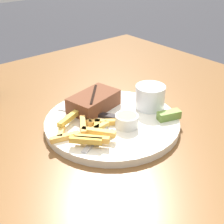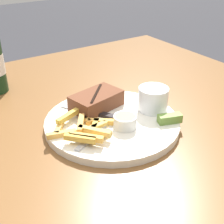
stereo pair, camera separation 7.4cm
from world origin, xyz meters
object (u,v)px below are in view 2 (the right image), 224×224
(steak_portion, at_px, (96,101))
(fork_utensil, at_px, (93,136))
(dipping_sauce_cup, at_px, (125,121))
(pickle_spear, at_px, (170,119))
(coleslaw_cup, at_px, (153,98))
(knife_utensil, at_px, (97,113))
(dinner_plate, at_px, (112,122))

(steak_portion, height_order, fork_utensil, steak_portion)
(dipping_sauce_cup, height_order, fork_utensil, dipping_sauce_cup)
(pickle_spear, bearing_deg, dipping_sauce_cup, 158.06)
(pickle_spear, relative_size, fork_utensil, 0.48)
(steak_portion, xyz_separation_m, coleslaw_cup, (0.11, -0.09, 0.01))
(dipping_sauce_cup, distance_m, fork_utensil, 0.08)
(steak_portion, bearing_deg, pickle_spear, -55.76)
(steak_portion, bearing_deg, fork_utensil, -124.14)
(fork_utensil, xyz_separation_m, knife_utensil, (0.06, 0.08, 0.00))
(dinner_plate, bearing_deg, coleslaw_cup, -7.71)
(fork_utensil, bearing_deg, dipping_sauce_cup, -31.80)
(knife_utensil, bearing_deg, coleslaw_cup, -143.63)
(dinner_plate, xyz_separation_m, knife_utensil, (-0.02, 0.04, 0.01))
(pickle_spear, bearing_deg, coleslaw_cup, 84.19)
(steak_portion, distance_m, dipping_sauce_cup, 0.12)
(dinner_plate, bearing_deg, knife_utensil, 113.58)
(coleslaw_cup, height_order, pickle_spear, coleslaw_cup)
(pickle_spear, relative_size, knife_utensil, 0.40)
(dinner_plate, xyz_separation_m, steak_portion, (-0.00, 0.07, 0.03))
(coleslaw_cup, distance_m, dipping_sauce_cup, 0.11)
(dipping_sauce_cup, xyz_separation_m, pickle_spear, (0.10, -0.04, -0.01))
(steak_portion, distance_m, pickle_spear, 0.19)
(dinner_plate, bearing_deg, dipping_sauce_cup, -83.31)
(steak_portion, height_order, pickle_spear, steak_portion)
(pickle_spear, bearing_deg, fork_utensil, 165.48)
(dinner_plate, relative_size, fork_utensil, 2.59)
(knife_utensil, bearing_deg, dipping_sauce_cup, 164.43)
(dinner_plate, distance_m, pickle_spear, 0.14)
(steak_portion, height_order, coleslaw_cup, coleslaw_cup)
(steak_portion, xyz_separation_m, fork_utensil, (-0.07, -0.11, -0.02))
(knife_utensil, bearing_deg, fork_utensil, 113.00)
(coleslaw_cup, height_order, fork_utensil, coleslaw_cup)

